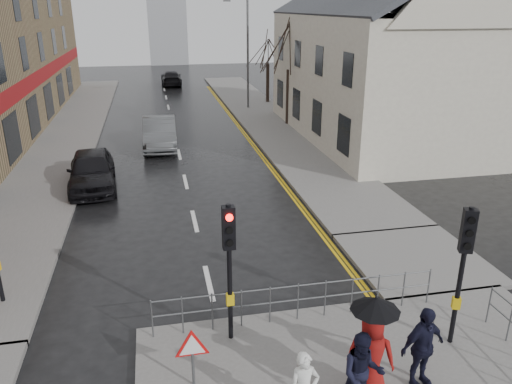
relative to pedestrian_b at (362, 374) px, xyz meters
name	(u,v)px	position (x,y,z in m)	size (l,w,h in m)	color
ground	(224,348)	(-2.28, 2.54, -1.00)	(120.00, 120.00, 0.00)	black
left_pavement	(69,131)	(-8.78, 25.54, -0.93)	(4.00, 44.00, 0.14)	#605E5B
right_pavement	(263,116)	(4.22, 27.54, -0.93)	(4.00, 40.00, 0.14)	#605E5B
pavement_bridge_right	(415,259)	(4.22, 5.54, -0.93)	(4.00, 4.20, 0.14)	#605E5B
building_right_cream	(383,56)	(9.72, 20.54, 3.78)	(9.00, 16.40, 10.10)	beige
traffic_signal_near_left	(229,250)	(-2.08, 2.73, 1.46)	(0.28, 0.27, 3.40)	black
traffic_signal_near_right	(464,253)	(2.92, 1.53, 1.46)	(0.34, 0.33, 3.40)	black
guard_railing_front	(298,294)	(-0.33, 3.14, -0.14)	(7.14, 0.04, 1.00)	#595B5E
warning_sign	(192,349)	(-3.08, 1.33, 0.04)	(0.80, 0.07, 1.35)	#595B5E
street_lamp	(245,46)	(3.54, 30.54, 3.70)	(1.83, 0.25, 8.00)	#595B5E
tree_near	(289,45)	(5.22, 24.54, 4.13)	(2.40, 2.40, 6.58)	black
tree_far	(268,47)	(5.72, 32.54, 3.42)	(2.40, 2.40, 5.64)	black
pedestrian_b	(362,374)	(0.00, 0.00, 0.00)	(0.84, 0.65, 1.72)	black
pedestrian_with_umbrella	(372,346)	(0.32, 0.35, 0.32)	(1.12, 1.00, 2.27)	maroon
pedestrian_d	(422,347)	(1.47, 0.42, 0.04)	(1.06, 0.44, 1.81)	black
car_parked	(92,170)	(-6.28, 14.54, -0.18)	(1.94, 4.82, 1.64)	black
car_mid	(160,133)	(-3.22, 20.68, -0.17)	(1.77, 5.07, 1.67)	#47494C
car_far	(171,78)	(-1.46, 44.05, -0.30)	(1.96, 4.82, 1.40)	black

